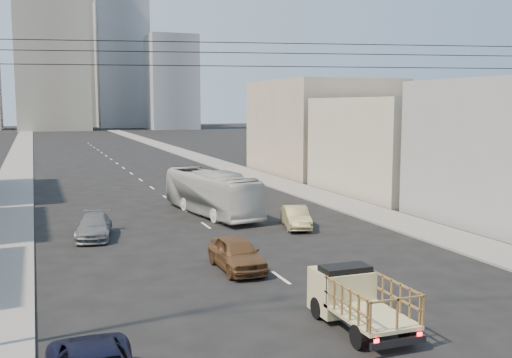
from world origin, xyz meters
TOP-DOWN VIEW (x-y plane):
  - ground at (0.00, 0.00)m, footprint 420.00×420.00m
  - sidewalk_left at (-11.75, 70.00)m, footprint 3.50×180.00m
  - sidewalk_right at (11.75, 70.00)m, footprint 3.50×180.00m
  - lane_dashes at (0.00, 53.00)m, footprint 0.15×104.00m
  - flatbed_pickup at (0.16, 1.79)m, footprint 1.95×4.41m
  - city_bus at (1.39, 23.51)m, footprint 4.16×10.95m
  - sedan_brown at (-1.38, 9.89)m, footprint 1.78×4.39m
  - sedan_tan at (4.93, 17.42)m, footprint 2.33×4.17m
  - sedan_grey at (-6.82, 18.79)m, footprint 2.57×4.75m
  - overhead_wires at (0.00, 1.50)m, footprint 23.01×5.02m
  - bldg_right_mid at (19.50, 28.00)m, footprint 11.00×14.00m
  - bldg_right_far at (20.00, 44.00)m, footprint 12.00×16.00m
  - high_rise_tower at (-4.00, 170.00)m, footprint 20.00×20.00m
  - midrise_ne at (18.00, 185.00)m, footprint 16.00×16.00m
  - midrise_back at (6.00, 200.00)m, footprint 18.00×18.00m
  - midrise_east at (30.00, 165.00)m, footprint 14.00×14.00m

SIDE VIEW (x-z plane):
  - ground at x=0.00m, z-range 0.00..0.00m
  - lane_dashes at x=0.00m, z-range 0.00..0.01m
  - sidewalk_left at x=-11.75m, z-range 0.00..0.12m
  - sidewalk_right at x=11.75m, z-range 0.00..0.12m
  - sedan_tan at x=4.93m, z-range 0.00..1.30m
  - sedan_grey at x=-6.82m, z-range 0.00..1.31m
  - sedan_brown at x=-1.38m, z-range 0.00..1.49m
  - flatbed_pickup at x=0.16m, z-range 0.14..2.04m
  - city_bus at x=1.39m, z-range 0.00..2.98m
  - bldg_right_mid at x=19.50m, z-range 0.00..8.00m
  - bldg_right_far at x=20.00m, z-range 0.00..10.00m
  - overhead_wires at x=0.00m, z-range 8.60..9.33m
  - midrise_east at x=30.00m, z-range 0.00..28.00m
  - midrise_ne at x=18.00m, z-range 0.00..40.00m
  - midrise_back at x=6.00m, z-range 0.00..44.00m
  - high_rise_tower at x=-4.00m, z-range 0.00..60.00m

